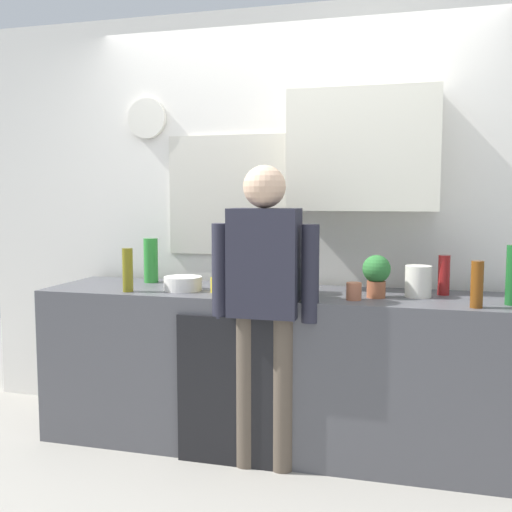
# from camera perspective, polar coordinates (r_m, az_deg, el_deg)

# --- Properties ---
(ground_plane) EXTENTS (8.00, 8.00, 0.00)m
(ground_plane) POSITION_cam_1_polar(r_m,az_deg,el_deg) (3.33, 0.79, -19.84)
(ground_plane) COLOR #9E998E
(kitchen_counter) EXTENTS (2.73, 0.64, 0.90)m
(kitchen_counter) POSITION_cam_1_polar(r_m,az_deg,el_deg) (3.44, 2.04, -10.94)
(kitchen_counter) COLOR #4C4C51
(kitchen_counter) RESTS_ON ground_plane
(dishwasher_panel) EXTENTS (0.56, 0.02, 0.81)m
(dishwasher_panel) POSITION_cam_1_polar(r_m,az_deg,el_deg) (3.19, -2.82, -13.10)
(dishwasher_panel) COLOR black
(dishwasher_panel) RESTS_ON ground_plane
(back_wall_assembly) EXTENTS (4.33, 0.42, 2.60)m
(back_wall_assembly) POSITION_cam_1_polar(r_m,az_deg,el_deg) (3.68, 4.28, 4.51)
(back_wall_assembly) COLOR white
(back_wall_assembly) RESTS_ON ground_plane
(coffee_maker) EXTENTS (0.20, 0.20, 0.33)m
(coffee_maker) POSITION_cam_1_polar(r_m,az_deg,el_deg) (3.29, 1.73, -1.06)
(coffee_maker) COLOR black
(coffee_maker) RESTS_ON kitchen_counter
(bottle_clear_soda) EXTENTS (0.09, 0.09, 0.28)m
(bottle_clear_soda) POSITION_cam_1_polar(r_m,az_deg,el_deg) (3.75, -10.20, -0.42)
(bottle_clear_soda) COLOR #2D8C33
(bottle_clear_soda) RESTS_ON kitchen_counter
(bottle_dark_sauce) EXTENTS (0.06, 0.06, 0.18)m
(bottle_dark_sauce) POSITION_cam_1_polar(r_m,az_deg,el_deg) (3.41, -1.04, -1.79)
(bottle_dark_sauce) COLOR black
(bottle_dark_sauce) RESTS_ON kitchen_counter
(bottle_olive_oil) EXTENTS (0.06, 0.06, 0.25)m
(bottle_olive_oil) POSITION_cam_1_polar(r_m,az_deg,el_deg) (3.40, -12.39, -1.34)
(bottle_olive_oil) COLOR olive
(bottle_olive_oil) RESTS_ON kitchen_counter
(bottle_red_vinegar) EXTENTS (0.06, 0.06, 0.22)m
(bottle_red_vinegar) POSITION_cam_1_polar(r_m,az_deg,el_deg) (3.38, 17.83, -1.78)
(bottle_red_vinegar) COLOR maroon
(bottle_red_vinegar) RESTS_ON kitchen_counter
(bottle_amber_beer) EXTENTS (0.06, 0.06, 0.23)m
(bottle_amber_beer) POSITION_cam_1_polar(r_m,az_deg,el_deg) (3.03, 20.72, -2.60)
(bottle_amber_beer) COLOR brown
(bottle_amber_beer) RESTS_ON kitchen_counter
(cup_yellow_cup) EXTENTS (0.07, 0.07, 0.08)m
(cup_yellow_cup) POSITION_cam_1_polar(r_m,az_deg,el_deg) (3.32, -3.84, -2.83)
(cup_yellow_cup) COLOR yellow
(cup_yellow_cup) RESTS_ON kitchen_counter
(cup_terracotta_mug) EXTENTS (0.08, 0.08, 0.09)m
(cup_terracotta_mug) POSITION_cam_1_polar(r_m,az_deg,el_deg) (3.11, 9.51, -3.41)
(cup_terracotta_mug) COLOR #B26647
(cup_terracotta_mug) RESTS_ON kitchen_counter
(mixing_bowl) EXTENTS (0.22, 0.22, 0.08)m
(mixing_bowl) POSITION_cam_1_polar(r_m,az_deg,el_deg) (3.41, -7.13, -2.67)
(mixing_bowl) COLOR white
(mixing_bowl) RESTS_ON kitchen_counter
(potted_plant) EXTENTS (0.15, 0.15, 0.23)m
(potted_plant) POSITION_cam_1_polar(r_m,az_deg,el_deg) (3.19, 11.65, -1.65)
(potted_plant) COLOR #9E5638
(potted_plant) RESTS_ON kitchen_counter
(dish_soap) EXTENTS (0.06, 0.06, 0.18)m
(dish_soap) POSITION_cam_1_polar(r_m,az_deg,el_deg) (3.16, 5.25, -2.62)
(dish_soap) COLOR green
(dish_soap) RESTS_ON kitchen_counter
(storage_canister) EXTENTS (0.14, 0.14, 0.17)m
(storage_canister) POSITION_cam_1_polar(r_m,az_deg,el_deg) (3.27, 15.52, -2.40)
(storage_canister) COLOR silver
(storage_canister) RESTS_ON kitchen_counter
(person_at_sink) EXTENTS (0.57, 0.22, 1.60)m
(person_at_sink) POSITION_cam_1_polar(r_m,az_deg,el_deg) (3.04, 0.81, -3.49)
(person_at_sink) COLOR brown
(person_at_sink) RESTS_ON ground_plane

